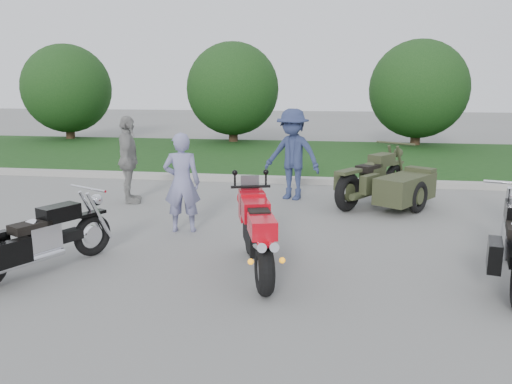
# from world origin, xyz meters

# --- Properties ---
(ground) EXTENTS (80.00, 80.00, 0.00)m
(ground) POSITION_xyz_m (0.00, 0.00, 0.00)
(ground) COLOR gray
(ground) RESTS_ON ground
(curb) EXTENTS (60.00, 0.30, 0.15)m
(curb) POSITION_xyz_m (0.00, 6.00, 0.07)
(curb) COLOR #A8A59E
(curb) RESTS_ON ground
(grass_strip) EXTENTS (60.00, 8.00, 0.14)m
(grass_strip) POSITION_xyz_m (0.00, 10.15, 0.07)
(grass_strip) COLOR #244F1B
(grass_strip) RESTS_ON ground
(tree_far_left) EXTENTS (3.60, 3.60, 4.00)m
(tree_far_left) POSITION_xyz_m (-10.00, 13.50, 2.19)
(tree_far_left) COLOR #3F2B1C
(tree_far_left) RESTS_ON ground
(tree_mid_left) EXTENTS (3.60, 3.60, 4.00)m
(tree_mid_left) POSITION_xyz_m (-3.00, 13.50, 2.19)
(tree_mid_left) COLOR #3F2B1C
(tree_mid_left) RESTS_ON ground
(tree_mid_right) EXTENTS (3.60, 3.60, 4.00)m
(tree_mid_right) POSITION_xyz_m (4.00, 13.50, 2.19)
(tree_mid_right) COLOR #3F2B1C
(tree_mid_right) RESTS_ON ground
(sportbike_red) EXTENTS (0.76, 1.97, 0.96)m
(sportbike_red) POSITION_xyz_m (0.12, -0.05, 0.56)
(sportbike_red) COLOR black
(sportbike_red) RESTS_ON ground
(cruiser_left) EXTENTS (1.06, 1.99, 0.83)m
(cruiser_left) POSITION_xyz_m (-2.64, -0.49, 0.42)
(cruiser_left) COLOR black
(cruiser_left) RESTS_ON ground
(cruiser_sidecar) EXTENTS (2.02, 2.36, 0.98)m
(cruiser_sidecar) POSITION_xyz_m (2.13, 3.81, 0.46)
(cruiser_sidecar) COLOR black
(cruiser_sidecar) RESTS_ON ground
(person_stripe) EXTENTS (0.65, 0.49, 1.63)m
(person_stripe) POSITION_xyz_m (-1.38, 1.64, 0.82)
(person_stripe) COLOR #8284B1
(person_stripe) RESTS_ON ground
(person_denim) EXTENTS (1.38, 1.06, 1.89)m
(person_denim) POSITION_xyz_m (0.18, 4.29, 0.95)
(person_denim) COLOR navy
(person_denim) RESTS_ON ground
(person_back) EXTENTS (0.74, 1.12, 1.77)m
(person_back) POSITION_xyz_m (-3.06, 3.42, 0.88)
(person_back) COLOR #969591
(person_back) RESTS_ON ground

